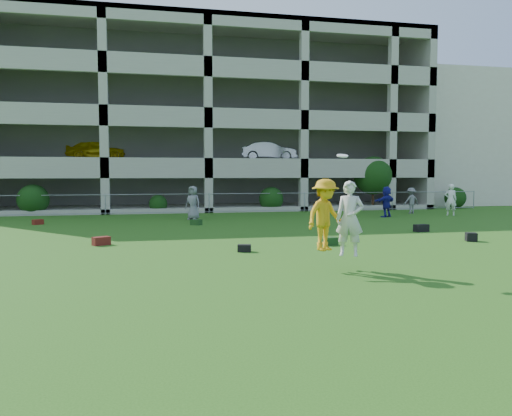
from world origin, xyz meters
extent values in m
plane|color=#235114|center=(0.00, 0.00, 0.00)|extent=(100.00, 100.00, 0.00)
cube|color=beige|center=(23.00, 28.00, 5.00)|extent=(16.00, 14.00, 10.00)
imported|color=slate|center=(-1.33, 14.80, 0.87)|extent=(1.01, 0.96, 1.74)
imported|color=navy|center=(9.14, 14.19, 0.84)|extent=(1.60, 1.14, 1.67)
imported|color=white|center=(13.13, 14.31, 0.90)|extent=(0.77, 0.67, 1.79)
imported|color=slate|center=(11.69, 16.09, 0.77)|extent=(1.05, 0.68, 1.53)
cube|color=#510E15|center=(-5.11, 6.33, 0.14)|extent=(0.63, 0.53, 0.28)
cube|color=black|center=(-0.72, 3.94, 0.11)|extent=(0.45, 0.35, 0.22)
cube|color=#173714|center=(2.31, 4.74, 0.13)|extent=(0.56, 0.45, 0.26)
cube|color=black|center=(7.53, 4.58, 0.15)|extent=(0.45, 0.45, 0.30)
cube|color=black|center=(7.33, 7.54, 0.15)|extent=(0.65, 0.42, 0.30)
cube|color=#57190E|center=(-8.62, 13.89, 0.12)|extent=(0.53, 0.50, 0.24)
cube|color=#173814|center=(-1.42, 12.14, 0.12)|extent=(0.57, 0.56, 0.25)
imported|color=orange|center=(0.66, 0.65, 1.37)|extent=(1.30, 1.09, 1.75)
imported|color=silver|center=(1.30, 0.65, 1.27)|extent=(0.81, 0.71, 1.86)
cylinder|color=white|center=(0.99, 0.42, 2.81)|extent=(0.27, 0.27, 0.10)
cube|color=#9E998C|center=(0.00, 32.75, 6.00)|extent=(30.00, 0.50, 12.00)
cube|color=#9E998C|center=(14.75, 26.00, 6.00)|extent=(0.50, 14.00, 12.00)
cube|color=#9E998C|center=(0.00, 26.00, 11.85)|extent=(30.00, 14.00, 0.30)
cube|color=#9E998C|center=(0.00, 26.00, 0.15)|extent=(30.00, 14.00, 0.30)
cube|color=#9E998C|center=(0.00, 26.00, 3.15)|extent=(30.00, 14.00, 0.30)
cube|color=#9E998C|center=(0.00, 26.00, 6.15)|extent=(30.00, 14.00, 0.30)
cube|color=#9E998C|center=(0.00, 26.00, 9.15)|extent=(30.00, 14.00, 0.30)
cube|color=#9E998C|center=(0.00, 19.15, 2.55)|extent=(30.00, 0.30, 0.90)
cube|color=#9E998C|center=(0.00, 19.15, 5.55)|extent=(30.00, 0.30, 0.90)
cube|color=#9E998C|center=(0.00, 19.15, 8.55)|extent=(30.00, 0.30, 0.90)
cube|color=#9E998C|center=(0.00, 19.15, 11.55)|extent=(30.00, 0.30, 0.90)
cube|color=#9E998C|center=(-6.00, 19.25, 6.00)|extent=(0.50, 0.50, 12.00)
cube|color=#9E998C|center=(0.00, 19.25, 6.00)|extent=(0.50, 0.50, 12.00)
cube|color=#9E998C|center=(6.00, 19.25, 6.00)|extent=(0.50, 0.50, 12.00)
cube|color=#9E998C|center=(12.00, 19.25, 6.00)|extent=(0.50, 0.50, 12.00)
cube|color=#605E59|center=(0.00, 28.00, 6.00)|extent=(29.00, 9.00, 11.60)
imported|color=yellow|center=(-6.89, 24.00, 3.96)|extent=(3.91, 1.64, 1.32)
imported|color=silver|center=(4.88, 24.00, 3.96)|extent=(4.11, 1.72, 1.32)
cylinder|color=gray|center=(-6.00, 19.00, 0.60)|extent=(0.06, 0.06, 1.20)
cylinder|color=gray|center=(0.00, 19.00, 0.60)|extent=(0.06, 0.06, 1.20)
cylinder|color=gray|center=(6.00, 19.00, 0.60)|extent=(0.06, 0.06, 1.20)
cylinder|color=gray|center=(12.00, 19.00, 0.60)|extent=(0.06, 0.06, 1.20)
cylinder|color=gray|center=(18.00, 19.00, 0.60)|extent=(0.06, 0.06, 1.20)
cylinder|color=gray|center=(0.00, 19.00, 1.15)|extent=(36.00, 0.04, 0.04)
cylinder|color=gray|center=(0.00, 19.00, 0.08)|extent=(36.00, 0.04, 0.04)
sphere|color=#163D11|center=(-10.00, 19.60, 0.88)|extent=(1.76, 1.76, 1.76)
sphere|color=#163D11|center=(-3.00, 19.60, 0.55)|extent=(1.10, 1.10, 1.10)
sphere|color=#163D11|center=(4.00, 19.60, 0.77)|extent=(1.54, 1.54, 1.54)
cylinder|color=#382314|center=(11.00, 19.80, 0.98)|extent=(0.16, 0.16, 1.96)
sphere|color=#163D11|center=(11.00, 19.80, 2.24)|extent=(2.52, 2.52, 2.52)
sphere|color=#163D11|center=(17.00, 19.60, 0.72)|extent=(1.43, 1.43, 1.43)
camera|label=1|loc=(-3.55, -10.84, 2.39)|focal=35.00mm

